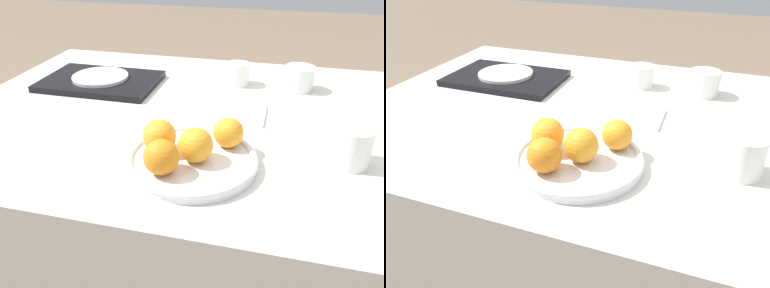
# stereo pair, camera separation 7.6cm
# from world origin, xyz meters

# --- Properties ---
(table) EXTENTS (1.33, 0.95, 0.76)m
(table) POSITION_xyz_m (0.00, 0.00, 0.38)
(table) COLOR silver
(table) RESTS_ON ground_plane
(fruit_platter) EXTENTS (0.27, 0.27, 0.02)m
(fruit_platter) POSITION_xyz_m (0.04, -0.26, 0.77)
(fruit_platter) COLOR silver
(fruit_platter) RESTS_ON table
(orange_0) EXTENTS (0.07, 0.07, 0.07)m
(orange_0) POSITION_xyz_m (0.05, -0.27, 0.81)
(orange_0) COLOR orange
(orange_0) RESTS_ON fruit_platter
(orange_1) EXTENTS (0.07, 0.07, 0.07)m
(orange_1) POSITION_xyz_m (-0.01, -0.33, 0.81)
(orange_1) COLOR orange
(orange_1) RESTS_ON fruit_platter
(orange_2) EXTENTS (0.07, 0.07, 0.07)m
(orange_2) POSITION_xyz_m (-0.04, -0.25, 0.81)
(orange_2) COLOR orange
(orange_2) RESTS_ON fruit_platter
(orange_3) EXTENTS (0.07, 0.07, 0.07)m
(orange_3) POSITION_xyz_m (0.10, -0.19, 0.81)
(orange_3) COLOR orange
(orange_3) RESTS_ON fruit_platter
(serving_tray) EXTENTS (0.36, 0.24, 0.02)m
(serving_tray) POSITION_xyz_m (-0.36, 0.13, 0.77)
(serving_tray) COLOR black
(serving_tray) RESTS_ON table
(side_plate) EXTENTS (0.17, 0.17, 0.01)m
(side_plate) POSITION_xyz_m (-0.36, 0.13, 0.79)
(side_plate) COLOR silver
(side_plate) RESTS_ON serving_tray
(cup_0) EXTENTS (0.08, 0.08, 0.07)m
(cup_0) POSITION_xyz_m (0.06, 0.24, 0.80)
(cup_0) COLOR white
(cup_0) RESTS_ON table
(cup_1) EXTENTS (0.09, 0.09, 0.07)m
(cup_1) POSITION_xyz_m (0.25, 0.23, 0.80)
(cup_1) COLOR white
(cup_1) RESTS_ON table
(cup_3) EXTENTS (0.09, 0.09, 0.08)m
(cup_3) POSITION_xyz_m (0.35, -0.18, 0.80)
(cup_3) COLOR white
(cup_3) RESTS_ON table
(napkin) EXTENTS (0.15, 0.13, 0.01)m
(napkin) POSITION_xyz_m (0.09, 0.01, 0.77)
(napkin) COLOR white
(napkin) RESTS_ON table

